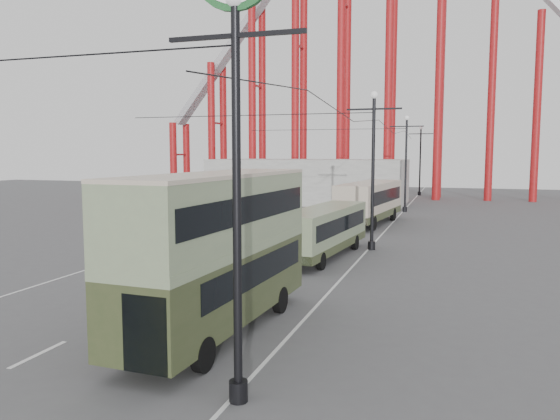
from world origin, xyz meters
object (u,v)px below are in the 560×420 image
(single_decker_green, at_px, (324,229))
(pedestrian, at_px, (295,249))
(single_decker_cream, at_px, (370,201))
(double_decker_bus, at_px, (219,244))
(lamp_post_near, at_px, (236,56))

(single_decker_green, bearing_deg, pedestrian, -96.24)
(pedestrian, bearing_deg, single_decker_cream, -101.37)
(single_decker_cream, bearing_deg, pedestrian, -86.43)
(double_decker_bus, relative_size, single_decker_green, 0.98)
(single_decker_cream, height_order, pedestrian, single_decker_cream)
(lamp_post_near, distance_m, double_decker_bus, 7.10)
(double_decker_bus, relative_size, pedestrian, 5.07)
(single_decker_green, relative_size, pedestrian, 5.17)
(lamp_post_near, bearing_deg, double_decker_bus, 119.12)
(lamp_post_near, relative_size, single_decker_green, 1.09)
(pedestrian, bearing_deg, lamp_post_near, 92.99)
(lamp_post_near, relative_size, pedestrian, 5.66)
(single_decker_green, xyz_separation_m, pedestrian, (-0.68, -3.27, -0.59))
(single_decker_cream, relative_size, pedestrian, 5.83)
(single_decker_green, height_order, single_decker_cream, single_decker_cream)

